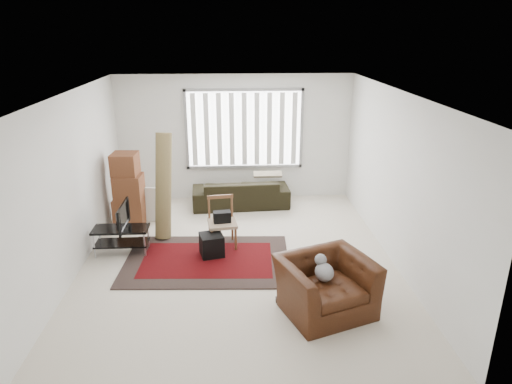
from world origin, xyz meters
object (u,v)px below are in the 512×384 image
side_chair (222,220)px  armchair (326,282)px  tv_stand (121,235)px  sofa (241,189)px  moving_boxes (129,191)px

side_chair → armchair: 2.44m
tv_stand → armchair: armchair is taller
tv_stand → armchair: (3.08, -1.84, 0.10)m
sofa → side_chair: bearing=75.9°
sofa → side_chair: size_ratio=2.29×
sofa → side_chair: side_chair is taller
moving_boxes → armchair: size_ratio=0.97×
armchair → moving_boxes: bearing=115.4°
armchair → tv_stand: bearing=128.9°
tv_stand → armchair: size_ratio=0.64×
side_chair → armchair: bearing=-62.9°
moving_boxes → armchair: 4.47m
moving_boxes → side_chair: size_ratio=1.58×
armchair → side_chair: bearing=104.7°
tv_stand → sofa: (2.05, 2.06, 0.06)m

